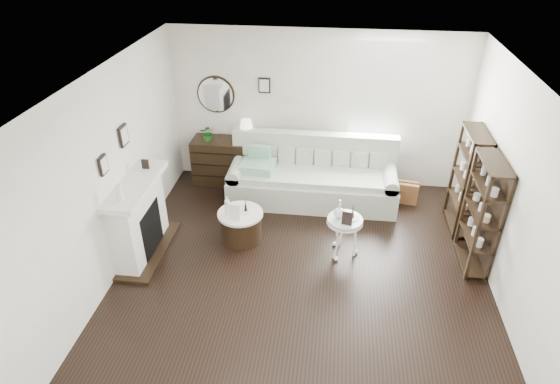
# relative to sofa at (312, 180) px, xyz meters

# --- Properties ---
(room) EXTENTS (5.50, 5.50, 5.50)m
(room) POSITION_rel_sofa_xyz_m (0.73, 0.61, 1.24)
(room) COLOR black
(room) RESTS_ON ground
(fireplace) EXTENTS (0.50, 1.40, 1.84)m
(fireplace) POSITION_rel_sofa_xyz_m (-2.31, -1.79, 0.18)
(fireplace) COLOR white
(fireplace) RESTS_ON ground
(shelf_unit_far) EXTENTS (0.30, 0.80, 1.60)m
(shelf_unit_far) POSITION_rel_sofa_xyz_m (2.33, -0.54, 0.44)
(shelf_unit_far) COLOR black
(shelf_unit_far) RESTS_ON ground
(shelf_unit_near) EXTENTS (0.30, 0.80, 1.60)m
(shelf_unit_near) POSITION_rel_sofa_xyz_m (2.33, -1.44, 0.44)
(shelf_unit_near) COLOR black
(shelf_unit_near) RESTS_ON ground
(sofa) EXTENTS (2.78, 0.96, 1.08)m
(sofa) POSITION_rel_sofa_xyz_m (0.00, 0.00, 0.00)
(sofa) COLOR #A7B19E
(sofa) RESTS_ON ground
(quilt) EXTENTS (0.59, 0.50, 0.14)m
(quilt) POSITION_rel_sofa_xyz_m (-0.91, -0.14, 0.27)
(quilt) COLOR #268C6B
(quilt) RESTS_ON sofa
(suitcase) EXTENTS (0.58, 0.27, 0.37)m
(suitcase) POSITION_rel_sofa_xyz_m (1.50, 0.08, -0.17)
(suitcase) COLOR brown
(suitcase) RESTS_ON ground
(dresser) EXTENTS (1.23, 0.53, 0.82)m
(dresser) POSITION_rel_sofa_xyz_m (-1.54, 0.38, 0.05)
(dresser) COLOR black
(dresser) RESTS_ON ground
(table_lamp) EXTENTS (0.30, 0.30, 0.40)m
(table_lamp) POSITION_rel_sofa_xyz_m (-1.19, 0.38, 0.66)
(table_lamp) COLOR white
(table_lamp) RESTS_ON dresser
(potted_plant) EXTENTS (0.28, 0.25, 0.29)m
(potted_plant) POSITION_rel_sofa_xyz_m (-1.85, 0.33, 0.61)
(potted_plant) COLOR #1A5618
(potted_plant) RESTS_ON dresser
(drum_table) EXTENTS (0.67, 0.67, 0.47)m
(drum_table) POSITION_rel_sofa_xyz_m (-0.98, -1.30, -0.12)
(drum_table) COLOR black
(drum_table) RESTS_ON ground
(pedestal_table) EXTENTS (0.50, 0.50, 0.61)m
(pedestal_table) POSITION_rel_sofa_xyz_m (0.54, -1.47, 0.20)
(pedestal_table) COLOR silver
(pedestal_table) RESTS_ON ground
(eiffel_drum) EXTENTS (0.11, 0.11, 0.19)m
(eiffel_drum) POSITION_rel_sofa_xyz_m (-0.90, -1.26, 0.20)
(eiffel_drum) COLOR black
(eiffel_drum) RESTS_ON drum_table
(bottle_drum) EXTENTS (0.07, 0.07, 0.30)m
(bottle_drum) POSITION_rel_sofa_xyz_m (-1.15, -1.38, 0.26)
(bottle_drum) COLOR silver
(bottle_drum) RESTS_ON drum_table
(card_frame_drum) EXTENTS (0.17, 0.08, 0.22)m
(card_frame_drum) POSITION_rel_sofa_xyz_m (-1.02, -1.47, 0.22)
(card_frame_drum) COLOR silver
(card_frame_drum) RESTS_ON drum_table
(eiffel_ped) EXTENTS (0.12, 0.12, 0.19)m
(eiffel_ped) POSITION_rel_sofa_xyz_m (0.64, -1.44, 0.34)
(eiffel_ped) COLOR black
(eiffel_ped) RESTS_ON pedestal_table
(flask_ped) EXTENTS (0.15, 0.15, 0.28)m
(flask_ped) POSITION_rel_sofa_xyz_m (0.46, -1.45, 0.39)
(flask_ped) COLOR silver
(flask_ped) RESTS_ON pedestal_table
(card_frame_ped) EXTENTS (0.15, 0.08, 0.19)m
(card_frame_ped) POSITION_rel_sofa_xyz_m (0.56, -1.60, 0.34)
(card_frame_ped) COLOR black
(card_frame_ped) RESTS_ON pedestal_table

